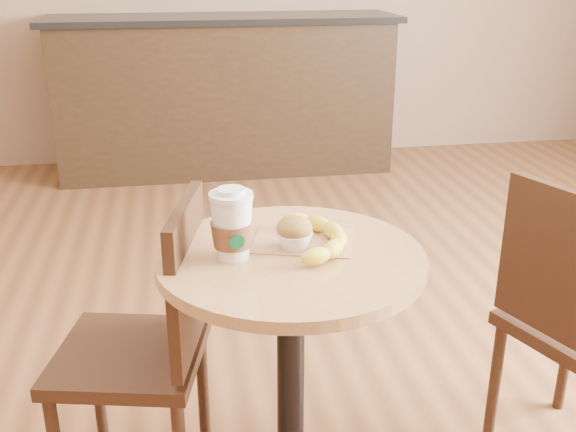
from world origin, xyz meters
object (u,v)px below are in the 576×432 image
object	(u,v)px
cafe_table	(291,340)
coffee_cup	(232,227)
chair_left	(150,341)
muffin	(294,233)
banana	(321,236)

from	to	relation	value
cafe_table	coffee_cup	world-z (taller)	coffee_cup
chair_left	coffee_cup	bearing A→B (deg)	72.84
cafe_table	chair_left	size ratio (longest dim) A/B	0.88
chair_left	coffee_cup	world-z (taller)	coffee_cup
chair_left	muffin	xyz separation A→B (m)	(0.36, -0.10, 0.32)
coffee_cup	cafe_table	bearing A→B (deg)	-8.79
cafe_table	banana	bearing A→B (deg)	24.06
banana	coffee_cup	bearing A→B (deg)	-166.64
coffee_cup	muffin	distance (m)	0.16
chair_left	banana	xyz separation A→B (m)	(0.43, -0.09, 0.30)
cafe_table	chair_left	xyz separation A→B (m)	(-0.35, 0.13, -0.04)
coffee_cup	banana	world-z (taller)	coffee_cup
banana	muffin	bearing A→B (deg)	-166.11
chair_left	banana	distance (m)	0.54
chair_left	muffin	bearing A→B (deg)	87.44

